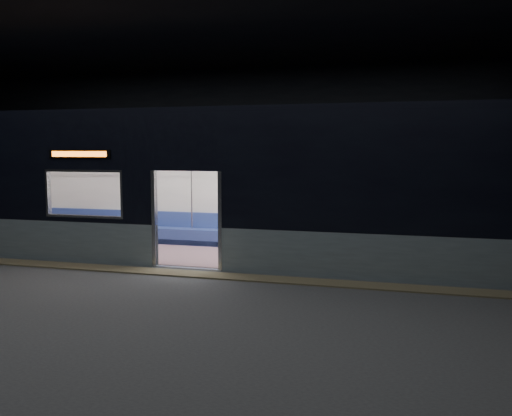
% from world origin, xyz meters
% --- Properties ---
extents(station_floor, '(24.00, 14.00, 0.01)m').
position_xyz_m(station_floor, '(0.00, 0.00, -0.01)').
color(station_floor, '#47494C').
rests_on(station_floor, ground).
extents(station_envelope, '(24.00, 14.00, 5.00)m').
position_xyz_m(station_envelope, '(0.00, 0.00, 3.66)').
color(station_envelope, black).
rests_on(station_envelope, station_floor).
extents(tactile_strip, '(22.80, 0.50, 0.03)m').
position_xyz_m(tactile_strip, '(0.00, 0.55, 0.01)').
color(tactile_strip, '#8C7F59').
rests_on(tactile_strip, station_floor).
extents(metro_car, '(18.00, 3.04, 3.35)m').
position_xyz_m(metro_car, '(-0.00, 2.54, 1.85)').
color(metro_car, '#94A7B0').
rests_on(metro_car, station_floor).
extents(passenger, '(0.43, 0.72, 1.40)m').
position_xyz_m(passenger, '(4.74, 3.55, 0.81)').
color(passenger, black).
rests_on(passenger, metro_car).
extents(handbag, '(0.29, 0.25, 0.13)m').
position_xyz_m(handbag, '(4.71, 3.31, 0.68)').
color(handbag, black).
rests_on(handbag, passenger).
extents(transit_map, '(1.03, 0.03, 0.67)m').
position_xyz_m(transit_map, '(4.62, 3.85, 1.49)').
color(transit_map, white).
rests_on(transit_map, metro_car).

